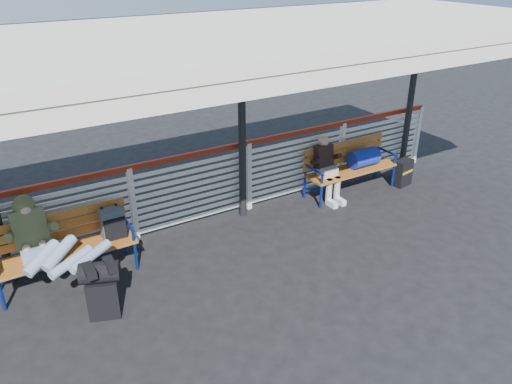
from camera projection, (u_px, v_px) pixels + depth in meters
ground at (188, 308)px, 6.23m from camera, size 60.00×60.00×0.00m
fence at (133, 201)px, 7.41m from camera, size 12.08×0.08×1.24m
canopy at (140, 48)px, 5.57m from camera, size 12.60×3.60×3.16m
luggage_stack at (102, 287)px, 5.92m from camera, size 0.52×0.40×0.76m
bench_left at (77, 237)px, 6.64m from camera, size 1.80×0.56×0.92m
bench_right at (356, 161)px, 9.03m from camera, size 1.80×0.56×0.92m
traveler_man at (56, 250)px, 6.18m from camera, size 0.93×1.64×0.77m
companion_person at (327, 168)px, 8.71m from camera, size 0.32×0.66×1.15m
suitcase_side at (403, 173)px, 9.37m from camera, size 0.39×0.28×0.50m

